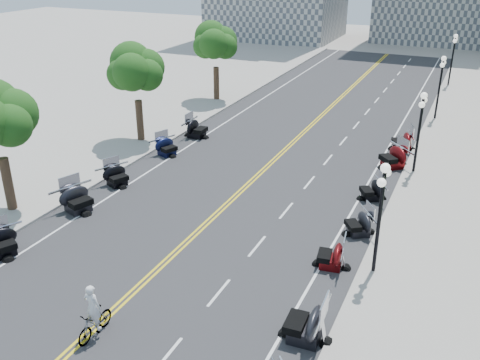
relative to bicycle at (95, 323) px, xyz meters
The scene contains 42 objects.
ground 4.19m from the bicycle, 94.28° to the left, with size 160.00×160.00×0.00m, color gray.
road 14.15m from the bicycle, 91.26° to the left, with size 16.00×90.00×0.01m, color #333335.
centerline_yellow_a 14.15m from the bicycle, 91.74° to the left, with size 0.12×90.00×0.00m, color yellow.
centerline_yellow_b 14.15m from the bicycle, 90.77° to the left, with size 0.12×90.00×0.00m, color yellow.
edge_line_north 15.40m from the bicycle, 66.70° to the left, with size 0.12×90.00×0.00m, color white.
edge_line_south 15.66m from the bicycle, 115.39° to the left, with size 0.12×90.00×0.00m, color white.
lane_dash_5 2.94m from the bicycle, ahead, with size 0.12×2.00×0.00m, color white.
lane_dash_6 5.08m from the bicycle, 55.07° to the left, with size 0.12×2.00×0.00m, color white.
lane_dash_7 8.65m from the bicycle, 70.45° to the left, with size 0.12×2.00×0.00m, color white.
lane_dash_8 12.49m from the bicycle, 76.61° to the left, with size 0.12×2.00×0.00m, color white.
lane_dash_9 16.40m from the bicycle, 79.85° to the left, with size 0.12×2.00×0.00m, color white.
lane_dash_10 20.35m from the bicycle, 81.83° to the left, with size 0.12×2.00×0.00m, color white.
lane_dash_11 24.32m from the bicycle, 83.17° to the left, with size 0.12×2.00×0.00m, color white.
lane_dash_12 28.29m from the bicycle, 84.14° to the left, with size 0.12×2.00×0.00m, color white.
lane_dash_13 32.27m from the bicycle, 84.86° to the left, with size 0.12×2.00×0.00m, color white.
lane_dash_14 36.26m from the bicycle, 85.43° to the left, with size 0.12×2.00×0.00m, color white.
lane_dash_15 40.25m from the bicycle, 85.88° to the left, with size 0.12×2.00×0.00m, color white.
lane_dash_16 44.24m from the bicycle, 86.25° to the left, with size 0.12×2.00×0.00m, color white.
lane_dash_17 48.23m from the bicycle, 86.56° to the left, with size 0.12×2.00×0.00m, color white.
lane_dash_18 52.22m from the bicycle, 86.83° to the left, with size 0.12×2.00×0.00m, color white.
lane_dash_19 56.21m from the bicycle, 87.05° to the left, with size 0.12×2.00×0.00m, color white.
sidewalk_north 17.43m from the bicycle, 54.22° to the left, with size 5.00×90.00×0.15m, color #9E9991.
sidewalk_south 17.80m from the bicycle, 127.40° to the left, with size 5.00×90.00×0.15m, color #9E9991.
street_lamp_2 11.80m from the bicycle, 44.47° to the left, with size 0.50×1.20×4.90m, color black, non-canonical shape.
street_lamp_3 21.87m from the bicycle, 67.62° to the left, with size 0.50×1.20×4.90m, color black, non-canonical shape.
street_lamp_4 33.25m from the bicycle, 75.54° to the left, with size 0.50×1.20×4.90m, color black, non-canonical shape.
street_lamp_5 44.96m from the bicycle, 79.36° to the left, with size 0.50×1.20×4.90m, color black, non-canonical shape.
tree_3 21.28m from the bicycle, 119.61° to the left, with size 4.80×4.80×9.20m, color #235619, non-canonical shape.
tree_4 32.13m from the bicycle, 108.89° to the left, with size 4.80×4.80×9.20m, color #235619, non-canonical shape.
motorcycle_n_5 7.52m from the bicycle, 23.02° to the left, with size 2.17×2.17×1.52m, color black, non-canonical shape.
motorcycle_n_6 10.22m from the bicycle, 50.63° to the left, with size 1.81×1.81×1.27m, color #590A0C, non-canonical shape.
motorcycle_n_7 13.20m from the bicycle, 58.37° to the left, with size 1.81×1.81×1.27m, color black, non-canonical shape.
motorcycle_n_8 16.80m from the bicycle, 66.58° to the left, with size 1.78×1.78×1.25m, color black, non-canonical shape.
motorcycle_n_9 21.74m from the bicycle, 71.41° to the left, with size 2.18×2.18×1.53m, color #590A0C, non-canonical shape.
motorcycle_n_10 25.01m from the bicycle, 73.87° to the left, with size 2.02×2.02×1.41m, color #590A0C, non-canonical shape.
motorcycle_s_5 7.83m from the bicycle, 159.80° to the left, with size 1.95×1.95×1.36m, color black, non-canonical shape.
motorcycle_s_6 10.39m from the bicycle, 133.27° to the left, with size 2.15×2.15×1.51m, color black, non-canonical shape.
motorcycle_s_7 13.30m from the bicycle, 123.10° to the left, with size 1.86×1.86×1.30m, color black, non-canonical shape.
motorcycle_s_8 18.02m from the bicycle, 113.46° to the left, with size 1.84×1.84×1.28m, color black, non-canonical shape.
motorcycle_s_9 21.73m from the bicycle, 109.04° to the left, with size 2.07×2.07×1.45m, color black, non-canonical shape.
bicycle is the anchor object (origin of this frame).
cyclist_rider 1.45m from the bicycle, ahead, with size 0.66×0.43×1.80m, color white.
Camera 1 is at (11.41, -15.99, 12.97)m, focal length 40.00 mm.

